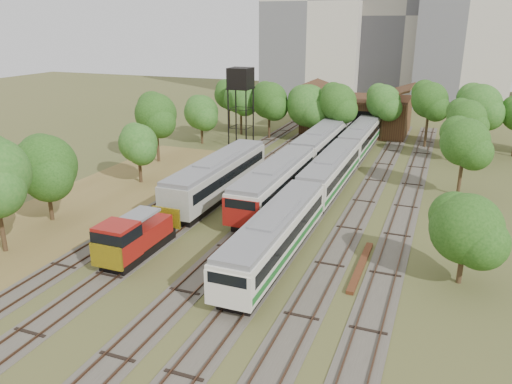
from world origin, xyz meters
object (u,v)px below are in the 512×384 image
at_px(railcar_red_set, 301,161).
at_px(shunter_locomotive, 132,238).
at_px(railcar_green_set, 330,172).
at_px(water_tower, 241,80).

relative_size(railcar_red_set, shunter_locomotive, 4.27).
distance_m(railcar_red_set, shunter_locomotive, 24.38).
xyz_separation_m(railcar_green_set, shunter_locomotive, (-10.00, -21.05, -0.34)).
distance_m(shunter_locomotive, water_tower, 37.73).
bearing_deg(shunter_locomotive, railcar_red_set, 75.75).
bearing_deg(railcar_green_set, railcar_red_set, 147.13).
bearing_deg(shunter_locomotive, water_tower, 100.33).
relative_size(railcar_red_set, railcar_green_set, 0.66).
distance_m(railcar_red_set, railcar_green_set, 4.76).
bearing_deg(water_tower, railcar_red_set, -45.26).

